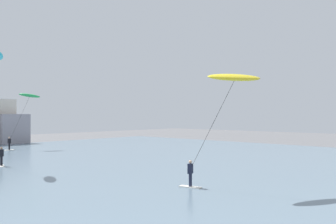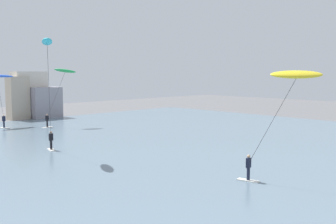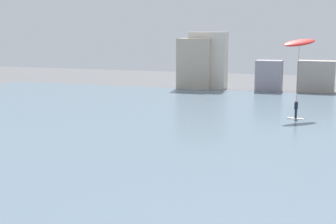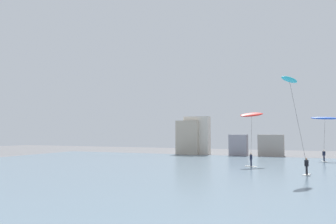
% 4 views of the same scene
% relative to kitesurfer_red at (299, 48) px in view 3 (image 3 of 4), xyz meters
% --- Properties ---
extents(water_bay, '(84.00, 52.00, 0.10)m').
position_rel_kitesurfer_red_xyz_m(water_bay, '(1.61, -10.89, -6.01)').
color(water_bay, slate).
rests_on(water_bay, ground).
extents(far_shore_buildings, '(35.95, 4.59, 7.23)m').
position_rel_kitesurfer_red_xyz_m(far_shore_buildings, '(1.87, 16.73, -3.06)').
color(far_shore_buildings, '#B7A893').
rests_on(far_shore_buildings, ground).
extents(kitesurfer_red, '(3.30, 4.25, 6.92)m').
position_rel_kitesurfer_red_xyz_m(kitesurfer_red, '(0.00, 0.00, 0.00)').
color(kitesurfer_red, silver).
rests_on(kitesurfer_red, water_bay).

